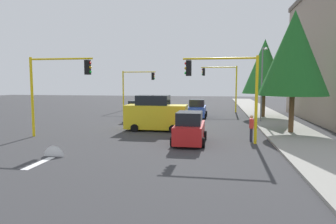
# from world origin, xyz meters

# --- Properties ---
(ground_plane) EXTENTS (120.00, 120.00, 0.00)m
(ground_plane) POSITION_xyz_m (0.00, 0.00, 0.00)
(ground_plane) COLOR #353538
(sidewalk_kerb) EXTENTS (80.00, 4.00, 0.15)m
(sidewalk_kerb) POSITION_xyz_m (-5.00, 10.50, 0.07)
(sidewalk_kerb) COLOR gray
(sidewalk_kerb) RESTS_ON ground
(lane_arrow_near) EXTENTS (2.40, 1.10, 1.10)m
(lane_arrow_near) POSITION_xyz_m (11.51, -3.00, 0.01)
(lane_arrow_near) COLOR silver
(lane_arrow_near) RESTS_ON ground
(traffic_signal_far_left) EXTENTS (0.36, 4.59, 5.89)m
(traffic_signal_far_left) POSITION_xyz_m (-14.00, 5.73, 4.16)
(traffic_signal_far_left) COLOR yellow
(traffic_signal_far_left) RESTS_ON ground
(traffic_signal_far_right) EXTENTS (0.36, 4.59, 5.35)m
(traffic_signal_far_right) POSITION_xyz_m (-14.00, -5.65, 3.80)
(traffic_signal_far_right) COLOR yellow
(traffic_signal_far_right) RESTS_ON ground
(traffic_signal_near_left) EXTENTS (0.36, 4.59, 5.38)m
(traffic_signal_near_left) POSITION_xyz_m (6.00, 5.65, 3.82)
(traffic_signal_near_left) COLOR yellow
(traffic_signal_near_left) RESTS_ON ground
(traffic_signal_near_right) EXTENTS (0.36, 4.59, 5.49)m
(traffic_signal_near_right) POSITION_xyz_m (6.00, -5.67, 3.90)
(traffic_signal_near_right) COLOR yellow
(traffic_signal_near_right) RESTS_ON ground
(street_lamp_curbside) EXTENTS (2.15, 0.28, 7.00)m
(street_lamp_curbside) POSITION_xyz_m (-3.61, 9.20, 4.35)
(street_lamp_curbside) COLOR slate
(street_lamp_curbside) RESTS_ON ground
(tree_roadside_mid) EXTENTS (4.53, 4.53, 8.30)m
(tree_roadside_mid) POSITION_xyz_m (-8.00, 10.00, 5.45)
(tree_roadside_mid) COLOR brown
(tree_roadside_mid) RESTS_ON ground
(tree_roadside_near) EXTENTS (4.84, 4.84, 8.88)m
(tree_roadside_near) POSITION_xyz_m (2.00, 10.50, 5.84)
(tree_roadside_near) COLOR brown
(tree_roadside_near) RESTS_ON ground
(delivery_van_yellow) EXTENTS (2.22, 4.80, 2.77)m
(delivery_van_yellow) POSITION_xyz_m (2.00, 0.39, 1.28)
(delivery_van_yellow) COLOR yellow
(delivery_van_yellow) RESTS_ON ground
(car_silver) EXTENTS (3.91, 2.11, 1.98)m
(car_silver) POSITION_xyz_m (-4.05, -2.69, 0.90)
(car_silver) COLOR #B2B5BA
(car_silver) RESTS_ON ground
(car_blue) EXTENTS (4.12, 2.08, 1.98)m
(car_blue) POSITION_xyz_m (-7.41, 3.01, 0.90)
(car_blue) COLOR blue
(car_blue) RESTS_ON ground
(car_red) EXTENTS (3.92, 2.00, 1.98)m
(car_red) POSITION_xyz_m (6.54, 3.49, 0.90)
(car_red) COLOR red
(car_red) RESTS_ON ground
(pedestrian_crossing) EXTENTS (0.40, 0.24, 1.70)m
(pedestrian_crossing) POSITION_xyz_m (5.26, 7.33, 0.91)
(pedestrian_crossing) COLOR #262638
(pedestrian_crossing) RESTS_ON ground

